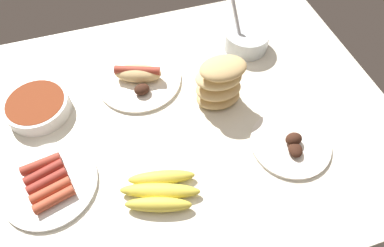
# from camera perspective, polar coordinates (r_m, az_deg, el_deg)

# --- Properties ---
(ground_plane) EXTENTS (1.20, 0.90, 0.03)m
(ground_plane) POSITION_cam_1_polar(r_m,az_deg,el_deg) (0.92, -3.04, 0.19)
(ground_plane) COLOR silver
(bowl_chili) EXTENTS (0.17, 0.17, 0.04)m
(bowl_chili) POSITION_cam_1_polar(r_m,az_deg,el_deg) (0.99, -25.05, 2.71)
(bowl_chili) COLOR white
(bowl_chili) RESTS_ON ground_plane
(bread_stack) EXTENTS (0.14, 0.10, 0.14)m
(bread_stack) POSITION_cam_1_polar(r_m,az_deg,el_deg) (0.89, 4.75, 6.97)
(bread_stack) COLOR tan
(bread_stack) RESTS_ON ground_plane
(banana_bunch) EXTENTS (0.19, 0.14, 0.04)m
(banana_bunch) POSITION_cam_1_polar(r_m,az_deg,el_deg) (0.79, -5.53, -11.49)
(banana_bunch) COLOR gold
(banana_bunch) RESTS_ON ground_plane
(plate_sausages) EXTENTS (0.23, 0.23, 0.03)m
(plate_sausages) POSITION_cam_1_polar(r_m,az_deg,el_deg) (0.87, -23.37, -9.41)
(plate_sausages) COLOR white
(plate_sausages) RESTS_ON ground_plane
(plate_hotdog_assembled) EXTENTS (0.25, 0.25, 0.06)m
(plate_hotdog_assembled) POSITION_cam_1_polar(r_m,az_deg,el_deg) (0.99, -9.16, 7.85)
(plate_hotdog_assembled) COLOR white
(plate_hotdog_assembled) RESTS_ON ground_plane
(plate_grilled_meat) EXTENTS (0.21, 0.21, 0.04)m
(plate_grilled_meat) POSITION_cam_1_polar(r_m,az_deg,el_deg) (0.89, 16.64, -3.28)
(plate_grilled_meat) COLOR white
(plate_grilled_meat) RESTS_ON ground_plane
(bowl_coleslaw) EXTENTS (0.14, 0.14, 0.16)m
(bowl_coleslaw) POSITION_cam_1_polar(r_m,az_deg,el_deg) (1.08, 9.34, 14.24)
(bowl_coleslaw) COLOR silver
(bowl_coleslaw) RESTS_ON ground_plane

